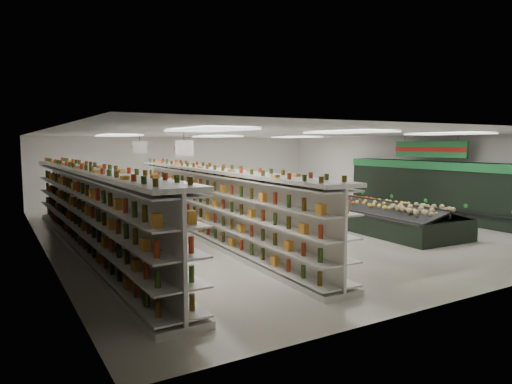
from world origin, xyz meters
TOP-DOWN VIEW (x-y plane):
  - floor at (0.00, 0.00)m, footprint 16.00×16.00m
  - ceiling at (0.00, 0.00)m, footprint 14.00×16.00m
  - wall_back at (0.00, 8.00)m, footprint 14.00×0.02m
  - wall_front at (0.00, -8.00)m, footprint 14.00×0.02m
  - wall_left at (-7.00, 0.00)m, footprint 0.02×16.00m
  - wall_right at (7.00, 0.00)m, footprint 0.02×16.00m
  - produce_wall_case at (6.53, -1.50)m, footprint 0.93×8.00m
  - aisle_sign_near at (-3.80, -2.00)m, footprint 0.52×0.06m
  - aisle_sign_far at (-3.80, 2.00)m, footprint 0.52×0.06m
  - hortifruti_banner at (6.25, -1.50)m, footprint 0.12×3.20m
  - gondola_left at (-5.90, -0.54)m, footprint 1.26×12.83m
  - gondola_center at (-2.45, -0.78)m, footprint 1.34×12.36m
  - produce_island at (3.08, -1.66)m, footprint 2.70×6.80m
  - soda_endcap at (-1.04, 5.57)m, footprint 1.57×1.36m
  - shopper_main at (-0.88, -1.71)m, footprint 0.78×0.75m
  - shopper_background at (-4.19, 3.41)m, footprint 0.68×0.95m

SIDE VIEW (x-z plane):
  - floor at x=0.00m, z-range 0.00..0.00m
  - produce_island at x=3.08m, z-range -0.05..0.96m
  - soda_endcap at x=-1.04m, z-range -0.03..1.67m
  - shopper_main at x=-0.88m, z-range 0.00..1.79m
  - shopper_background at x=-4.19m, z-range 0.00..1.81m
  - gondola_center at x=-2.45m, z-range -0.09..2.05m
  - gondola_left at x=-5.90m, z-range -0.09..2.13m
  - produce_wall_case at x=6.53m, z-range 0.14..2.34m
  - wall_back at x=0.00m, z-range 0.00..3.20m
  - wall_front at x=0.00m, z-range 0.00..3.20m
  - wall_left at x=-7.00m, z-range 0.00..3.20m
  - wall_right at x=7.00m, z-range 0.00..3.20m
  - hortifruti_banner at x=6.25m, z-range 2.18..3.13m
  - aisle_sign_near at x=-3.80m, z-range 2.38..3.13m
  - aisle_sign_far at x=-3.80m, z-range 2.38..3.13m
  - ceiling at x=0.00m, z-range 3.19..3.21m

